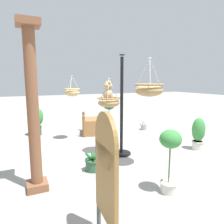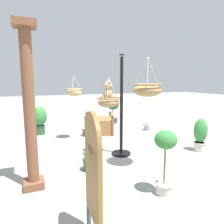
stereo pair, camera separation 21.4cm
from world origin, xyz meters
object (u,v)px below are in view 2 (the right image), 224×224
at_px(potted_plant_flowering_red, 113,109).
at_px(hanging_basket_left_high, 147,89).
at_px(potted_plant_small_succulent, 40,119).
at_px(hanging_basket_with_teddy, 109,102).
at_px(greenhouse_pillar_right, 30,112).
at_px(potted_plant_bushy_green, 200,134).
at_px(wooden_planter_box, 99,125).
at_px(watering_can, 147,127).
at_px(potted_plant_fern_front, 165,154).
at_px(hanging_basket_right_low, 74,92).
at_px(display_pole_central, 121,126).
at_px(display_sign_board, 93,168).
at_px(potted_plant_tall_leafy, 91,162).
at_px(teddy_bear, 108,93).

bearing_deg(potted_plant_flowering_red, hanging_basket_left_high, 165.77).
height_order(hanging_basket_left_high, potted_plant_small_succulent, hanging_basket_left_high).
height_order(hanging_basket_with_teddy, greenhouse_pillar_right, greenhouse_pillar_right).
bearing_deg(potted_plant_bushy_green, wooden_planter_box, 34.18).
bearing_deg(hanging_basket_left_high, wooden_planter_box, -0.58).
relative_size(potted_plant_bushy_green, watering_can, 2.27).
height_order(potted_plant_fern_front, potted_plant_small_succulent, potted_plant_fern_front).
distance_m(potted_plant_flowering_red, potted_plant_bushy_green, 3.90).
distance_m(hanging_basket_right_low, potted_plant_fern_front, 3.50).
relative_size(display_pole_central, potted_plant_bushy_green, 2.84).
distance_m(greenhouse_pillar_right, potted_plant_fern_front, 2.13).
bearing_deg(hanging_basket_with_teddy, display_sign_board, 155.22).
distance_m(display_pole_central, potted_plant_small_succulent, 3.07).
bearing_deg(watering_can, potted_plant_tall_leafy, 130.80).
bearing_deg(watering_can, potted_plant_bushy_green, -178.10).
xyz_separation_m(teddy_bear, greenhouse_pillar_right, (-0.97, 1.65, -0.20)).
distance_m(potted_plant_tall_leafy, watering_can, 3.55).
xyz_separation_m(potted_plant_flowering_red, potted_plant_bushy_green, (-3.84, -0.69, -0.16)).
relative_size(display_pole_central, greenhouse_pillar_right, 0.89).
bearing_deg(display_sign_board, display_pole_central, -31.01).
height_order(hanging_basket_right_low, greenhouse_pillar_right, greenhouse_pillar_right).
bearing_deg(greenhouse_pillar_right, potted_plant_small_succulent, -4.89).
distance_m(display_pole_central, potted_plant_fern_front, 1.77).
xyz_separation_m(teddy_bear, watering_can, (1.62, -2.07, -1.32)).
xyz_separation_m(hanging_basket_left_high, potted_plant_bushy_green, (0.36, -1.75, -1.12)).
relative_size(potted_plant_flowering_red, display_sign_board, 0.67).
distance_m(teddy_bear, hanging_basket_right_low, 1.52).
distance_m(potted_plant_flowering_red, display_sign_board, 6.18).
bearing_deg(potted_plant_small_succulent, hanging_basket_with_teddy, -150.73).
bearing_deg(display_sign_board, potted_plant_flowering_red, -24.49).
xyz_separation_m(teddy_bear, potted_plant_small_succulent, (2.45, 1.35, -0.92)).
height_order(display_pole_central, hanging_basket_right_low, display_pole_central).
height_order(potted_plant_fern_front, potted_plant_flowering_red, potted_plant_fern_front).
bearing_deg(greenhouse_pillar_right, potted_plant_bushy_green, -85.24).
distance_m(potted_plant_flowering_red, potted_plant_tall_leafy, 4.42).
bearing_deg(hanging_basket_left_high, watering_can, -32.46).
xyz_separation_m(wooden_planter_box, display_sign_board, (-4.32, 1.53, 0.57)).
distance_m(hanging_basket_right_low, potted_plant_flowering_red, 2.69).
bearing_deg(display_sign_board, hanging_basket_left_high, -46.31).
distance_m(hanging_basket_left_high, potted_plant_bushy_green, 2.11).
height_order(wooden_planter_box, watering_can, wooden_planter_box).
bearing_deg(potted_plant_fern_front, watering_can, -28.32).
bearing_deg(hanging_basket_left_high, display_pole_central, 8.10).
xyz_separation_m(hanging_basket_with_teddy, potted_plant_fern_front, (-1.91, -0.14, -0.60)).
bearing_deg(potted_plant_fern_front, greenhouse_pillar_right, 62.43).
xyz_separation_m(hanging_basket_left_high, hanging_basket_right_low, (2.46, 0.84, -0.15)).
distance_m(hanging_basket_right_low, wooden_planter_box, 1.48).
distance_m(hanging_basket_left_high, hanging_basket_right_low, 2.60).
distance_m(hanging_basket_right_low, display_sign_board, 3.99).
bearing_deg(hanging_basket_with_teddy, greenhouse_pillar_right, 120.12).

